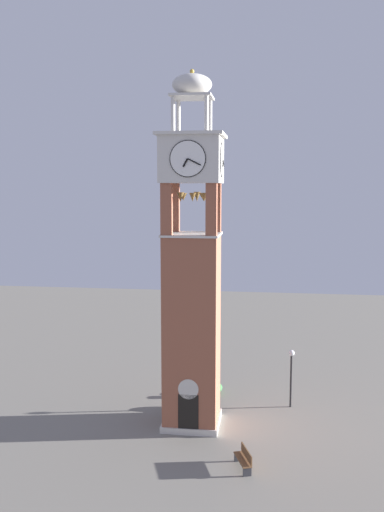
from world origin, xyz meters
TOP-DOWN VIEW (x-y plane):
  - ground at (0.00, 0.00)m, footprint 80.00×80.00m
  - clock_tower at (0.00, -0.00)m, footprint 3.50×3.50m
  - park_bench at (3.12, -4.65)m, footprint 0.95×1.65m
  - lamp_post at (5.58, 3.21)m, footprint 0.36×0.36m
  - trash_bin at (0.39, 4.21)m, footprint 0.52×0.52m
  - shrub_near_entry at (0.68, 4.82)m, footprint 1.26×1.26m
  - shrub_left_of_tower at (-1.27, 1.96)m, footprint 0.83×0.83m

SIDE VIEW (x-z plane):
  - ground at x=0.00m, z-range 0.00..0.00m
  - shrub_left_of_tower at x=-1.27m, z-range 0.00..0.62m
  - shrub_near_entry at x=0.68m, z-range 0.00..0.74m
  - trash_bin at x=0.39m, z-range 0.00..0.80m
  - park_bench at x=3.12m, z-range 0.01..0.96m
  - lamp_post at x=5.58m, z-range 0.71..4.25m
  - clock_tower at x=0.00m, z-range -1.69..17.65m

